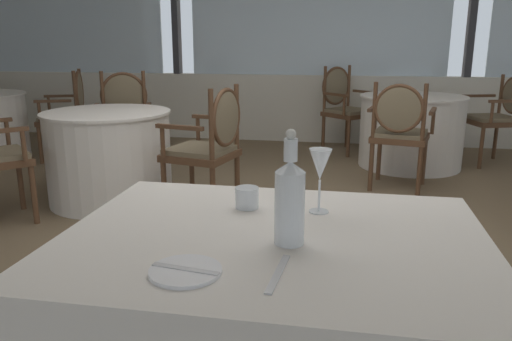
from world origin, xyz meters
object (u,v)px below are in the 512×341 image
at_px(dining_chair_0_1, 343,102).
at_px(dining_chair_3_2, 69,108).
at_px(water_bottle, 290,199).
at_px(wine_glass, 320,166).
at_px(dining_chair_1_2, 123,115).
at_px(dining_chair_1_1, 211,140).
at_px(side_plate, 185,271).
at_px(water_tumbler, 247,198).
at_px(dining_chair_0_2, 400,127).
at_px(dining_chair_0_0, 500,112).

relative_size(dining_chair_0_1, dining_chair_3_2, 1.02).
distance_m(water_bottle, wine_glass, 0.28).
bearing_deg(dining_chair_1_2, dining_chair_1_1, 29.86).
bearing_deg(side_plate, wine_glass, 60.21).
height_order(water_bottle, water_tumbler, water_bottle).
relative_size(water_tumbler, dining_chair_0_2, 0.08).
distance_m(dining_chair_0_0, dining_chair_0_1, 1.66).
height_order(water_tumbler, dining_chair_1_2, dining_chair_1_2).
xyz_separation_m(dining_chair_0_1, dining_chair_1_1, (-0.91, -2.51, -0.01)).
bearing_deg(dining_chair_3_2, dining_chair_0_1, 176.75).
height_order(water_bottle, dining_chair_1_2, water_bottle).
xyz_separation_m(wine_glass, dining_chair_1_2, (-2.07, 3.00, -0.32)).
bearing_deg(dining_chair_1_2, dining_chair_0_1, 106.57).
relative_size(water_bottle, dining_chair_0_0, 0.34).
distance_m(water_tumbler, dining_chair_0_0, 4.46).
relative_size(dining_chair_0_0, dining_chair_3_2, 0.95).
bearing_deg(side_plate, dining_chair_1_2, 117.04).
height_order(side_plate, wine_glass, wine_glass).
height_order(water_bottle, dining_chair_1_1, water_bottle).
relative_size(side_plate, water_bottle, 0.55).
height_order(wine_glass, dining_chair_3_2, dining_chair_3_2).
relative_size(side_plate, dining_chair_3_2, 0.18).
height_order(water_bottle, dining_chair_0_1, water_bottle).
distance_m(side_plate, dining_chair_0_1, 4.92).
xyz_separation_m(side_plate, water_tumbler, (0.05, 0.50, 0.03)).
bearing_deg(dining_chair_0_1, wine_glass, -47.56).
relative_size(water_bottle, dining_chair_1_1, 0.33).
relative_size(dining_chair_0_0, dining_chair_1_1, 0.96).
height_order(water_bottle, dining_chair_0_2, water_bottle).
height_order(side_plate, dining_chair_3_2, dining_chair_3_2).
distance_m(dining_chair_0_1, dining_chair_0_2, 1.66).
xyz_separation_m(wine_glass, water_tumbler, (-0.24, 0.00, -0.12)).
height_order(side_plate, dining_chair_1_2, dining_chair_1_2).
bearing_deg(wine_glass, dining_chair_1_1, 115.07).
xyz_separation_m(dining_chair_0_0, dining_chair_1_1, (-2.53, -2.13, 0.02)).
relative_size(water_bottle, dining_chair_3_2, 0.33).
height_order(dining_chair_0_1, dining_chair_1_2, dining_chair_0_1).
bearing_deg(dining_chair_1_1, dining_chair_3_2, -24.65).
xyz_separation_m(wine_glass, dining_chair_0_0, (1.64, 4.04, -0.34)).
bearing_deg(dining_chair_3_2, water_tumbler, 106.41).
distance_m(dining_chair_0_2, dining_chair_1_1, 1.68).
xyz_separation_m(side_plate, dining_chair_0_1, (0.31, 4.91, -0.16)).
bearing_deg(dining_chair_0_1, water_bottle, -48.33).
xyz_separation_m(dining_chair_0_1, dining_chair_3_2, (-2.93, -0.96, -0.02)).
bearing_deg(side_plate, dining_chair_1_1, 104.06).
relative_size(dining_chair_0_2, dining_chair_1_1, 0.98).
relative_size(water_bottle, wine_glass, 1.52).
bearing_deg(water_bottle, dining_chair_0_2, 79.32).
xyz_separation_m(dining_chair_0_2, dining_chair_1_1, (-1.41, -0.92, 0.01)).
bearing_deg(dining_chair_0_2, side_plate, 179.08).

